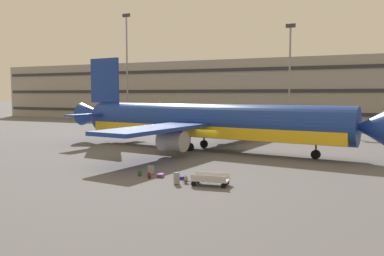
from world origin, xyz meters
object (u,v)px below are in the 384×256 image
object	(u,v)px
airliner	(204,123)
backpack_purple	(150,176)
suitcase_large	(161,175)
backpack_teal	(186,180)
suitcase_silver	(151,170)
suitcase_navy	(182,177)
suitcase_red	(177,178)
backpack_laid_flat	(140,173)
baggage_cart	(210,179)

from	to	relation	value
airliner	backpack_purple	size ratio (longest dim) A/B	73.88
suitcase_large	backpack_teal	size ratio (longest dim) A/B	1.29
airliner	suitcase_silver	size ratio (longest dim) A/B	44.77
suitcase_navy	suitcase_large	world-z (taller)	suitcase_large
suitcase_red	backpack_teal	world-z (taller)	suitcase_red
suitcase_large	backpack_purple	bearing A→B (deg)	-122.37
suitcase_silver	backpack_purple	world-z (taller)	suitcase_silver
suitcase_large	airliner	bearing A→B (deg)	99.87
suitcase_navy	backpack_teal	world-z (taller)	backpack_teal
suitcase_silver	backpack_purple	xyz separation A→B (m)	(0.60, -1.24, -0.17)
suitcase_silver	suitcase_large	size ratio (longest dim) A/B	1.16
airliner	suitcase_silver	world-z (taller)	airliner
suitcase_navy	suitcase_large	xyz separation A→B (m)	(-1.78, -0.07, 0.02)
airliner	suitcase_large	size ratio (longest dim) A/B	51.89
backpack_teal	airliner	bearing A→B (deg)	107.98
airliner	backpack_laid_flat	size ratio (longest dim) A/B	74.30
suitcase_large	backpack_teal	bearing A→B (deg)	-21.79
backpack_teal	suitcase_navy	bearing A→B (deg)	126.36
suitcase_silver	backpack_teal	xyz separation A→B (m)	(3.71, -1.49, -0.14)
backpack_laid_flat	backpack_teal	size ratio (longest dim) A/B	0.90
suitcase_silver	baggage_cart	size ratio (longest dim) A/B	0.25
airliner	baggage_cart	world-z (taller)	airliner
suitcase_navy	backpack_purple	distance (m)	2.45
baggage_cart	backpack_laid_flat	bearing A→B (deg)	173.61
suitcase_large	backpack_teal	distance (m)	2.81
backpack_purple	baggage_cart	bearing A→B (deg)	-3.14
airliner	suitcase_red	distance (m)	17.58
suitcase_large	backpack_laid_flat	xyz separation A→B (m)	(-1.61, -0.38, 0.09)
suitcase_silver	backpack_purple	size ratio (longest dim) A/B	1.65
backpack_laid_flat	suitcase_large	bearing A→B (deg)	13.33
suitcase_navy	backpack_purple	size ratio (longest dim) A/B	1.45
backpack_purple	suitcase_large	bearing A→B (deg)	57.63
baggage_cart	backpack_purple	bearing A→B (deg)	176.86
suitcase_red	backpack_laid_flat	world-z (taller)	suitcase_red
backpack_laid_flat	backpack_teal	xyz separation A→B (m)	(4.22, -0.66, 0.03)
backpack_purple	suitcase_red	bearing A→B (deg)	-18.11
suitcase_navy	backpack_laid_flat	bearing A→B (deg)	-172.40
suitcase_red	backpack_teal	distance (m)	0.78
suitcase_large	backpack_purple	distance (m)	0.94
suitcase_silver	backpack_teal	bearing A→B (deg)	-21.85
suitcase_navy	backpack_laid_flat	world-z (taller)	backpack_laid_flat
suitcase_red	baggage_cart	distance (m)	2.37
airliner	suitcase_silver	xyz separation A→B (m)	(1.51, -14.59, -2.71)
suitcase_silver	baggage_cart	bearing A→B (deg)	-15.17
backpack_teal	baggage_cart	distance (m)	1.87
suitcase_navy	backpack_laid_flat	size ratio (longest dim) A/B	1.46
airliner	backpack_teal	bearing A→B (deg)	-72.02
baggage_cart	suitcase_red	bearing A→B (deg)	-165.26
backpack_purple	suitcase_navy	bearing A→B (deg)	20.67
suitcase_silver	suitcase_large	distance (m)	1.22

